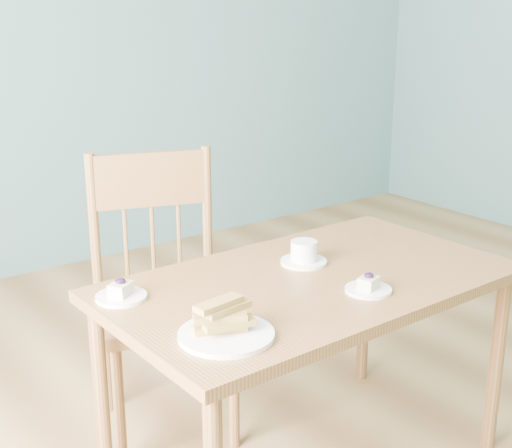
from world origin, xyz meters
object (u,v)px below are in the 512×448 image
cheesecake_plate_near (368,287)px  coffee_cup (304,254)px  dining_chair (162,294)px  biscotti_plate (226,326)px  cheesecake_plate_far (121,293)px  dining_table (310,298)px

cheesecake_plate_near → coffee_cup: (0.00, 0.29, 0.02)m
dining_chair → cheesecake_plate_near: 0.78m
biscotti_plate → cheesecake_plate_near: bearing=-0.5°
cheesecake_plate_near → cheesecake_plate_far: 0.72m
dining_chair → biscotti_plate: dining_chair is taller
dining_table → cheesecake_plate_far: bearing=158.6°
dining_table → coffee_cup: 0.16m
dining_table → cheesecake_plate_near: (0.06, -0.18, 0.08)m
coffee_cup → dining_chair: bearing=105.6°
dining_chair → biscotti_plate: 0.75m
cheesecake_plate_near → coffee_cup: size_ratio=0.91×
dining_table → biscotti_plate: size_ratio=5.17×
dining_chair → biscotti_plate: bearing=-87.2°
dining_table → biscotti_plate: bearing=-158.5°
dining_table → biscotti_plate: 0.48m
cheesecake_plate_near → coffee_cup: 0.29m
dining_table → dining_chair: size_ratio=1.28×
cheesecake_plate_far → cheesecake_plate_near: bearing=-32.8°
dining_table → coffee_cup: (0.07, 0.11, 0.10)m
dining_chair → cheesecake_plate_far: bearing=-115.0°
cheesecake_plate_far → coffee_cup: 0.61m
cheesecake_plate_far → coffee_cup: coffee_cup is taller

